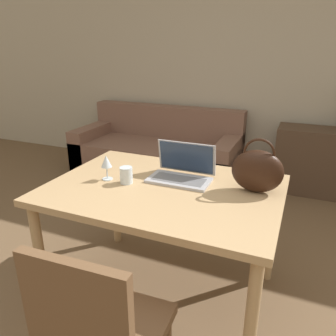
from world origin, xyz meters
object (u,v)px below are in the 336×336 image
object	(u,v)px
drinking_glass	(126,175)
wine_glass	(106,163)
laptop	(183,169)
handbag	(257,171)
couch	(158,153)
chair	(100,331)

from	to	relation	value
drinking_glass	wine_glass	world-z (taller)	wine_glass
laptop	wine_glass	xyz separation A→B (m)	(-0.42, -0.20, 0.05)
handbag	couch	bearing A→B (deg)	128.53
couch	drinking_glass	distance (m)	2.16
wine_glass	handbag	xyz separation A→B (m)	(0.87, 0.17, 0.02)
laptop	wine_glass	bearing A→B (deg)	-154.63
handbag	wine_glass	bearing A→B (deg)	-168.78
drinking_glass	wine_glass	size ratio (longest dim) A/B	0.64
couch	handbag	bearing A→B (deg)	-51.47
drinking_glass	chair	bearing A→B (deg)	-68.28
couch	laptop	distance (m)	2.10
drinking_glass	handbag	size ratio (longest dim) A/B	0.32
wine_glass	handbag	world-z (taller)	handbag
wine_glass	handbag	size ratio (longest dim) A/B	0.50
laptop	handbag	xyz separation A→B (m)	(0.45, -0.03, 0.07)
drinking_glass	handbag	xyz separation A→B (m)	(0.73, 0.18, 0.08)
drinking_glass	wine_glass	bearing A→B (deg)	178.66
handbag	chair	bearing A→B (deg)	-113.75
chair	drinking_glass	size ratio (longest dim) A/B	9.09
couch	wine_glass	world-z (taller)	wine_glass
laptop	couch	bearing A→B (deg)	119.03
drinking_glass	handbag	world-z (taller)	handbag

